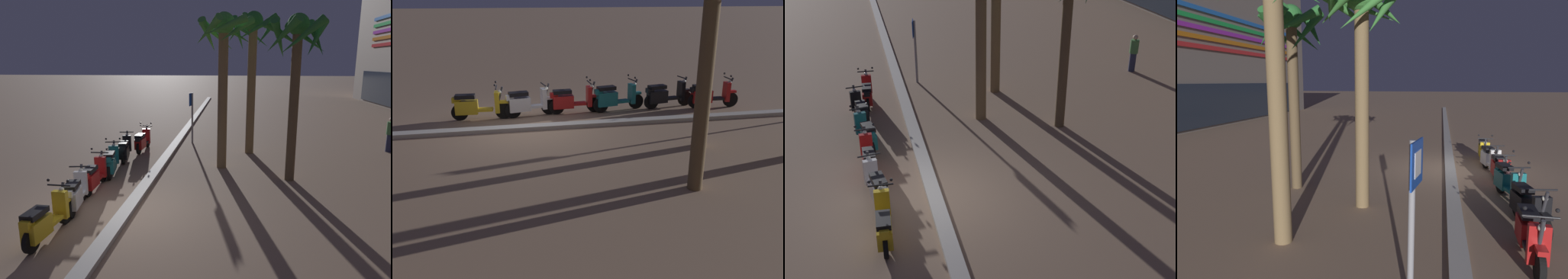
{
  "view_description": "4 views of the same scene",
  "coord_description": "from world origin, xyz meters",
  "views": [
    {
      "loc": [
        8.1,
        2.88,
        3.77
      ],
      "look_at": [
        -3.47,
        1.61,
        1.21
      ],
      "focal_mm": 32.03,
      "sensor_mm": 36.0,
      "label": 1
    },
    {
      "loc": [
        0.53,
        11.83,
        3.82
      ],
      "look_at": [
        -1.01,
        3.99,
        0.95
      ],
      "focal_mm": 37.82,
      "sensor_mm": 36.0,
      "label": 2
    },
    {
      "loc": [
        10.93,
        -1.33,
        6.99
      ],
      "look_at": [
        -0.94,
        1.63,
        0.92
      ],
      "focal_mm": 48.12,
      "sensor_mm": 36.0,
      "label": 3
    },
    {
      "loc": [
        -12.56,
        0.6,
        3.13
      ],
      "look_at": [
        -0.95,
        2.87,
        1.16
      ],
      "focal_mm": 32.11,
      "sensor_mm": 36.0,
      "label": 4
    }
  ],
  "objects": [
    {
      "name": "scooter_yellow_tail_end",
      "position": [
        1.55,
        -1.1,
        0.45
      ],
      "size": [
        1.87,
        0.56,
        1.17
      ],
      "color": "black",
      "rests_on": "ground"
    },
    {
      "name": "palm_tree_near_sign",
      "position": [
        -6.51,
        3.59,
        4.31
      ],
      "size": [
        2.28,
        2.34,
        5.78
      ],
      "color": "olive",
      "rests_on": "ground"
    },
    {
      "name": "palm_tree_far_corner",
      "position": [
        -4.27,
        2.5,
        4.15
      ],
      "size": [
        2.15,
        2.15,
        5.47
      ],
      "color": "olive",
      "rests_on": "ground"
    },
    {
      "name": "palm_tree_mid_walkway",
      "position": [
        -3.11,
        4.76,
        4.02
      ],
      "size": [
        2.12,
        2.07,
        5.24
      ],
      "color": "brown",
      "rests_on": "ground"
    },
    {
      "name": "scooter_red_mid_rear",
      "position": [
        -1.48,
        -1.25,
        0.44
      ],
      "size": [
        1.81,
        0.56,
        1.17
      ],
      "color": "black",
      "rests_on": "ground"
    },
    {
      "name": "ground_plane",
      "position": [
        0.0,
        0.0,
        0.0
      ],
      "size": [
        200.0,
        200.0,
        0.0
      ],
      "primitive_type": "plane",
      "color": "#93755B"
    },
    {
      "name": "scooter_red_far_back",
      "position": [
        -6.3,
        -1.03,
        0.45
      ],
      "size": [
        1.81,
        0.56,
        1.17
      ],
      "color": "black",
      "rests_on": "ground"
    },
    {
      "name": "crossing_sign",
      "position": [
        -8.18,
        0.92,
        1.5
      ],
      "size": [
        0.6,
        0.16,
        2.4
      ],
      "color": "#939399",
      "rests_on": "ground"
    },
    {
      "name": "scooter_white_last_in_row",
      "position": [
        -0.03,
        -1.14,
        0.45
      ],
      "size": [
        1.71,
        0.64,
        1.04
      ],
      "color": "black",
      "rests_on": "ground"
    },
    {
      "name": "scooter_teal_mid_centre",
      "position": [
        -2.95,
        -1.23,
        0.47
      ],
      "size": [
        1.84,
        0.69,
        1.17
      ],
      "color": "black",
      "rests_on": "ground"
    },
    {
      "name": "scooter_black_mid_front",
      "position": [
        -4.78,
        -1.33,
        0.44
      ],
      "size": [
        1.85,
        0.65,
        1.04
      ],
      "color": "black",
      "rests_on": "ground"
    },
    {
      "name": "curb_strip",
      "position": [
        0.0,
        0.21,
        0.06
      ],
      "size": [
        60.0,
        0.36,
        0.12
      ],
      "primitive_type": "cube",
      "color": "#BCB7AD",
      "rests_on": "ground"
    }
  ]
}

